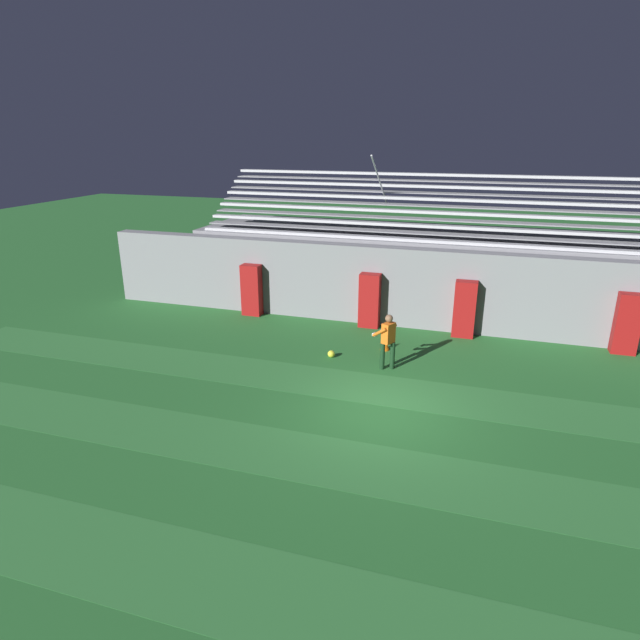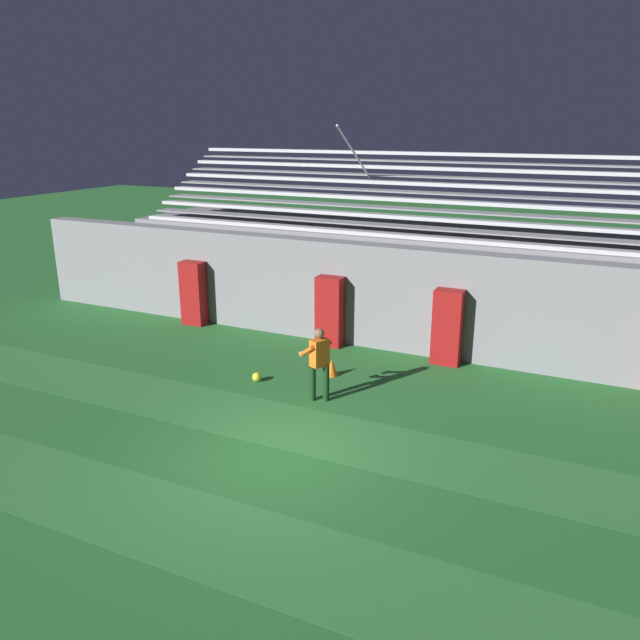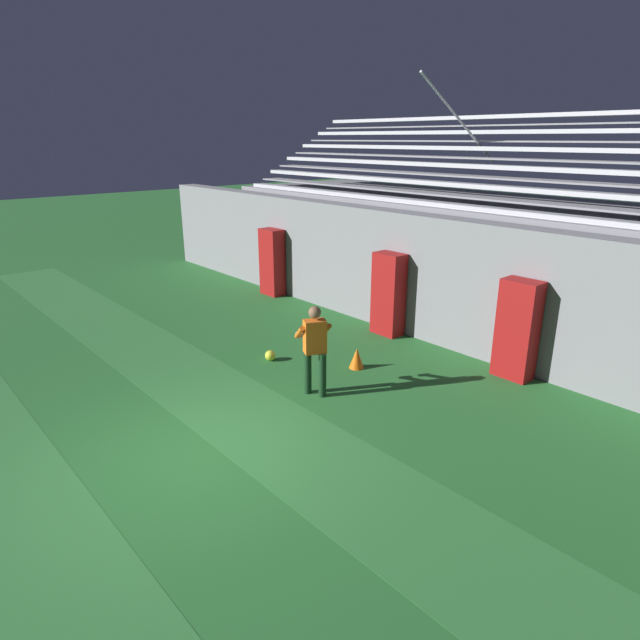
{
  "view_description": "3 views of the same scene",
  "coord_description": "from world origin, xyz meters",
  "views": [
    {
      "loc": [
        2.03,
        -11.67,
        6.54
      ],
      "look_at": [
        -2.31,
        2.31,
        1.39
      ],
      "focal_mm": 30.0,
      "sensor_mm": 36.0,
      "label": 1
    },
    {
      "loc": [
        5.04,
        -8.84,
        5.84
      ],
      "look_at": [
        -1.1,
        4.22,
        1.28
      ],
      "focal_mm": 35.0,
      "sensor_mm": 36.0,
      "label": 2
    },
    {
      "loc": [
        6.25,
        -3.15,
        4.4
      ],
      "look_at": [
        -1.38,
        3.61,
        0.92
      ],
      "focal_mm": 30.0,
      "sensor_mm": 36.0,
      "label": 3
    }
  ],
  "objects": [
    {
      "name": "goalkeeper",
      "position": [
        -0.35,
        2.58,
        0.95
      ],
      "size": [
        0.7,
        0.72,
        1.67
      ],
      "color": "#143319",
      "rests_on": "ground"
    },
    {
      "name": "turf_stripe_far",
      "position": [
        0.0,
        1.19,
        0.0
      ],
      "size": [
        28.0,
        1.8,
        0.01
      ],
      "primitive_type": "cube",
      "color": "#337A38",
      "rests_on": "ground"
    },
    {
      "name": "bleacher_stand",
      "position": [
        -0.0,
        9.19,
        1.51
      ],
      "size": [
        18.0,
        4.75,
        5.83
      ],
      "color": "gray",
      "rests_on": "ground"
    },
    {
      "name": "turf_stripe_mid",
      "position": [
        0.0,
        -2.41,
        0.0
      ],
      "size": [
        28.0,
        1.8,
        0.01
      ],
      "primitive_type": "cube",
      "color": "#337A38",
      "rests_on": "ground"
    },
    {
      "name": "padding_pillar_far_right",
      "position": [
        6.49,
        5.95,
        0.97
      ],
      "size": [
        0.72,
        0.44,
        1.93
      ],
      "primitive_type": "cube",
      "color": "maroon",
      "rests_on": "ground"
    },
    {
      "name": "padding_pillar_far_left",
      "position": [
        -6.13,
        5.95,
        0.97
      ],
      "size": [
        0.72,
        0.44,
        1.93
      ],
      "primitive_type": "cube",
      "color": "maroon",
      "rests_on": "ground"
    },
    {
      "name": "padding_pillar_gate_left",
      "position": [
        -1.62,
        5.95,
        0.97
      ],
      "size": [
        0.72,
        0.44,
        1.93
      ],
      "primitive_type": "cube",
      "color": "maroon",
      "rests_on": "ground"
    },
    {
      "name": "padding_pillar_gate_right",
      "position": [
        1.62,
        5.95,
        0.97
      ],
      "size": [
        0.72,
        0.44,
        1.93
      ],
      "primitive_type": "cube",
      "color": "maroon",
      "rests_on": "ground"
    },
    {
      "name": "traffic_cone",
      "position": [
        -0.67,
        3.97,
        0.21
      ],
      "size": [
        0.3,
        0.3,
        0.42
      ],
      "primitive_type": "cone",
      "color": "orange",
      "rests_on": "ground"
    },
    {
      "name": "soccer_ball",
      "position": [
        -2.13,
        2.89,
        0.11
      ],
      "size": [
        0.22,
        0.22,
        0.22
      ],
      "primitive_type": "sphere",
      "color": "yellow",
      "rests_on": "ground"
    },
    {
      "name": "ground_plane",
      "position": [
        0.0,
        0.0,
        0.0
      ],
      "size": [
        80.0,
        80.0,
        0.0
      ],
      "primitive_type": "plane",
      "color": "#286B2D"
    },
    {
      "name": "turf_stripe_near",
      "position": [
        0.0,
        -6.0,
        0.0
      ],
      "size": [
        28.0,
        1.8,
        0.01
      ],
      "primitive_type": "cube",
      "color": "#337A38",
      "rests_on": "ground"
    },
    {
      "name": "back_wall",
      "position": [
        0.0,
        6.5,
        1.4
      ],
      "size": [
        24.0,
        0.6,
        2.8
      ],
      "primitive_type": "cube",
      "color": "gray",
      "rests_on": "ground"
    }
  ]
}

